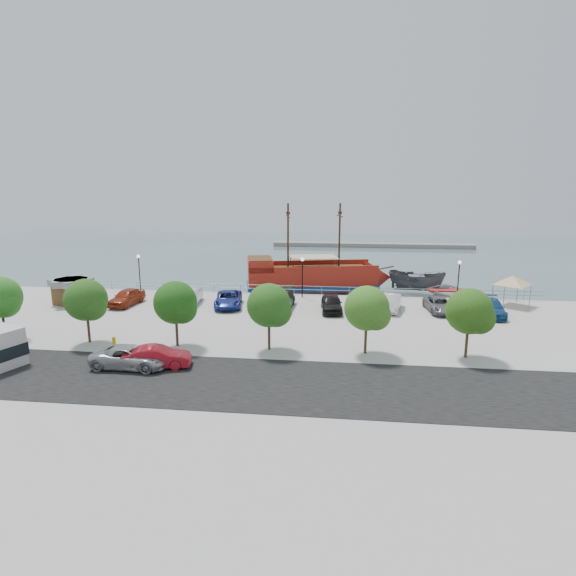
# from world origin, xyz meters

# --- Properties ---
(ground) EXTENTS (160.00, 160.00, 0.00)m
(ground) POSITION_xyz_m (0.00, 0.00, -1.00)
(ground) COLOR #486268
(land_slab) EXTENTS (100.00, 58.00, 1.20)m
(land_slab) POSITION_xyz_m (0.00, -21.00, -0.60)
(land_slab) COLOR #B1ADA1
(land_slab) RESTS_ON ground
(street) EXTENTS (100.00, 8.00, 0.04)m
(street) POSITION_xyz_m (0.00, -16.00, 0.01)
(street) COLOR black
(street) RESTS_ON land_slab
(sidewalk) EXTENTS (100.00, 4.00, 0.05)m
(sidewalk) POSITION_xyz_m (0.00, -10.00, 0.01)
(sidewalk) COLOR #A8A7A0
(sidewalk) RESTS_ON land_slab
(seawall_railing) EXTENTS (50.00, 0.06, 1.00)m
(seawall_railing) POSITION_xyz_m (0.00, 7.80, 0.53)
(seawall_railing) COLOR gray
(seawall_railing) RESTS_ON land_slab
(far_shore) EXTENTS (40.00, 3.00, 0.80)m
(far_shore) POSITION_xyz_m (10.00, 55.00, -0.60)
(far_shore) COLOR gray
(far_shore) RESTS_ON ground
(pirate_ship) EXTENTS (17.95, 8.47, 11.12)m
(pirate_ship) POSITION_xyz_m (1.81, 12.96, 0.86)
(pirate_ship) COLOR maroon
(pirate_ship) RESTS_ON ground
(patrol_boat) EXTENTS (7.22, 5.01, 2.62)m
(patrol_boat) POSITION_xyz_m (12.90, 13.70, 0.31)
(patrol_boat) COLOR #474A4E
(patrol_boat) RESTS_ON ground
(speedboat) EXTENTS (5.69, 7.54, 1.47)m
(speedboat) POSITION_xyz_m (15.93, 11.12, -0.26)
(speedboat) COLOR silver
(speedboat) RESTS_ON ground
(dock_west) EXTENTS (6.77, 3.03, 0.37)m
(dock_west) POSITION_xyz_m (-15.12, 9.20, -0.81)
(dock_west) COLOR gray
(dock_west) RESTS_ON ground
(dock_mid) EXTENTS (7.97, 4.73, 0.44)m
(dock_mid) POSITION_xyz_m (8.23, 9.20, -0.78)
(dock_mid) COLOR #68635D
(dock_mid) RESTS_ON ground
(dock_east) EXTENTS (6.52, 3.45, 0.36)m
(dock_east) POSITION_xyz_m (17.37, 9.20, -0.82)
(dock_east) COLOR slate
(dock_east) RESTS_ON ground
(shed) EXTENTS (4.07, 4.07, 2.57)m
(shed) POSITION_xyz_m (-22.85, 1.13, 1.37)
(shed) COLOR #543A1E
(shed) RESTS_ON land_slab
(canopy_tent) EXTENTS (4.63, 4.63, 3.45)m
(canopy_tent) POSITION_xyz_m (20.97, 5.64, 3.00)
(canopy_tent) COLOR slate
(canopy_tent) RESTS_ON land_slab
(street_van) EXTENTS (5.28, 2.52, 1.46)m
(street_van) POSITION_xyz_m (-9.65, -14.40, 0.73)
(street_van) COLOR #A0A1A2
(street_van) RESTS_ON street
(street_sedan) EXTENTS (4.66, 2.42, 1.46)m
(street_sedan) POSITION_xyz_m (-7.89, -14.25, 0.73)
(street_sedan) COLOR #A71521
(street_sedan) RESTS_ON street
(fire_hydrant) EXTENTS (0.29, 0.29, 0.82)m
(fire_hydrant) POSITION_xyz_m (-12.62, -10.80, 0.45)
(fire_hydrant) COLOR #CF9601
(fire_hydrant) RESTS_ON sidewalk
(lamp_post_left) EXTENTS (0.36, 0.36, 4.28)m
(lamp_post_left) POSITION_xyz_m (-18.00, 6.50, 2.94)
(lamp_post_left) COLOR black
(lamp_post_left) RESTS_ON land_slab
(lamp_post_mid) EXTENTS (0.36, 0.36, 4.28)m
(lamp_post_mid) POSITION_xyz_m (0.00, 6.50, 2.94)
(lamp_post_mid) COLOR black
(lamp_post_mid) RESTS_ON land_slab
(lamp_post_right) EXTENTS (0.36, 0.36, 4.28)m
(lamp_post_right) POSITION_xyz_m (16.00, 6.50, 2.94)
(lamp_post_right) COLOR black
(lamp_post_right) RESTS_ON land_slab
(tree_a) EXTENTS (3.30, 3.20, 5.00)m
(tree_a) POSITION_xyz_m (-21.85, -10.07, 3.30)
(tree_a) COLOR #473321
(tree_a) RESTS_ON sidewalk
(tree_b) EXTENTS (3.30, 3.20, 5.00)m
(tree_b) POSITION_xyz_m (-14.85, -10.07, 3.30)
(tree_b) COLOR #473321
(tree_b) RESTS_ON sidewalk
(tree_c) EXTENTS (3.30, 3.20, 5.00)m
(tree_c) POSITION_xyz_m (-7.85, -10.07, 3.30)
(tree_c) COLOR #473321
(tree_c) RESTS_ON sidewalk
(tree_d) EXTENTS (3.30, 3.20, 5.00)m
(tree_d) POSITION_xyz_m (-0.85, -10.07, 3.30)
(tree_d) COLOR #473321
(tree_d) RESTS_ON sidewalk
(tree_e) EXTENTS (3.30, 3.20, 5.00)m
(tree_e) POSITION_xyz_m (6.15, -10.07, 3.30)
(tree_e) COLOR #473321
(tree_e) RESTS_ON sidewalk
(tree_f) EXTENTS (3.30, 3.20, 5.00)m
(tree_f) POSITION_xyz_m (13.15, -10.07, 3.30)
(tree_f) COLOR #473321
(tree_f) RESTS_ON sidewalk
(parked_car_a) EXTENTS (2.47, 5.00, 1.64)m
(parked_car_a) POSITION_xyz_m (-17.17, 1.24, 0.82)
(parked_car_a) COLOR maroon
(parked_car_a) RESTS_ON land_slab
(parked_car_b) EXTENTS (2.04, 4.58, 1.46)m
(parked_car_b) POSITION_xyz_m (-10.92, 2.70, 0.73)
(parked_car_b) COLOR silver
(parked_car_b) RESTS_ON land_slab
(parked_car_c) EXTENTS (3.39, 5.80, 1.52)m
(parked_car_c) POSITION_xyz_m (-6.92, 1.85, 0.76)
(parked_car_c) COLOR navy
(parked_car_c) RESTS_ON land_slab
(parked_car_d) EXTENTS (2.49, 5.82, 1.67)m
(parked_car_d) POSITION_xyz_m (-1.68, 1.67, 0.84)
(parked_car_d) COLOR #1E3F2B
(parked_car_d) RESTS_ON land_slab
(parked_car_e) EXTENTS (2.32, 4.92, 1.63)m
(parked_car_e) POSITION_xyz_m (3.26, 1.23, 0.81)
(parked_car_e) COLOR black
(parked_car_e) RESTS_ON land_slab
(parked_car_f) EXTENTS (2.51, 4.91, 1.54)m
(parked_car_f) POSITION_xyz_m (8.92, 2.22, 0.77)
(parked_car_f) COLOR silver
(parked_car_f) RESTS_ON land_slab
(parked_car_g) EXTENTS (2.70, 5.05, 1.35)m
(parked_car_g) POSITION_xyz_m (13.46, 2.25, 0.68)
(parked_car_g) COLOR slate
(parked_car_g) RESTS_ON land_slab
(parked_car_h) EXTENTS (2.59, 5.30, 1.48)m
(parked_car_h) POSITION_xyz_m (17.99, 1.50, 0.74)
(parked_car_h) COLOR navy
(parked_car_h) RESTS_ON land_slab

